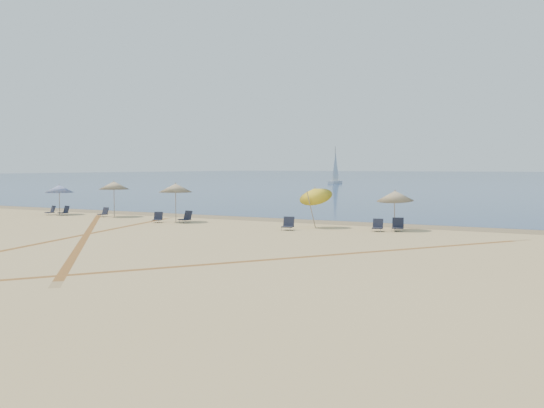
{
  "coord_description": "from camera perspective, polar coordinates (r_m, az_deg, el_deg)",
  "views": [
    {
      "loc": [
        18.03,
        -12.47,
        3.52
      ],
      "look_at": [
        0.0,
        20.0,
        1.3
      ],
      "focal_mm": 41.69,
      "sensor_mm": 36.0,
      "label": 1
    }
  ],
  "objects": [
    {
      "name": "chair_4",
      "position": [
        39.83,
        -7.76,
        -1.21
      ],
      "size": [
        0.75,
        0.83,
        0.74
      ],
      "rotation": [
        0.0,
        0.0,
        -0.2
      ],
      "color": "black",
      "rests_on": "ground"
    },
    {
      "name": "chair_1",
      "position": [
        47.78,
        -18.22,
        -0.61
      ],
      "size": [
        0.68,
        0.76,
        0.68
      ],
      "rotation": [
        0.0,
        0.0,
        -0.19
      ],
      "color": "black",
      "rests_on": "ground"
    },
    {
      "name": "umbrella_3",
      "position": [
        36.29,
        3.9,
        1.02
      ],
      "size": [
        1.92,
        2.07,
        2.71
      ],
      "color": "gray",
      "rests_on": "ground"
    },
    {
      "name": "chair_7",
      "position": [
        34.86,
        11.3,
        -1.91
      ],
      "size": [
        0.79,
        0.86,
        0.74
      ],
      "rotation": [
        0.0,
        0.0,
        0.28
      ],
      "color": "black",
      "rests_on": "ground"
    },
    {
      "name": "umbrella_1",
      "position": [
        45.56,
        -14.09,
        1.64
      ],
      "size": [
        2.13,
        2.13,
        2.53
      ],
      "color": "gray",
      "rests_on": "ground"
    },
    {
      "name": "umbrella_0",
      "position": [
        48.71,
        -18.66,
        1.31
      ],
      "size": [
        2.05,
        2.05,
        2.22
      ],
      "color": "gray",
      "rests_on": "ground"
    },
    {
      "name": "chair_2",
      "position": [
        45.65,
        -14.94,
        -0.75
      ],
      "size": [
        0.6,
        0.69,
        0.65
      ],
      "rotation": [
        0.0,
        0.0,
        -0.1
      ],
      "color": "black",
      "rests_on": "ground"
    },
    {
      "name": "wet_sand",
      "position": [
        40.84,
        2.73,
        -1.52
      ],
      "size": [
        500.0,
        500.0,
        0.0
      ],
      "primitive_type": "plane",
      "color": "olive",
      "rests_on": "ground"
    },
    {
      "name": "chair_5",
      "position": [
        34.91,
        1.47,
        -1.84
      ],
      "size": [
        0.77,
        0.84,
        0.73
      ],
      "rotation": [
        0.0,
        0.0,
        0.26
      ],
      "color": "black",
      "rests_on": "ground"
    },
    {
      "name": "chair_0",
      "position": [
        48.56,
        -19.32,
        -0.58
      ],
      "size": [
        0.71,
        0.77,
        0.66
      ],
      "rotation": [
        0.0,
        0.0,
        -0.3
      ],
      "color": "black",
      "rests_on": "ground"
    },
    {
      "name": "chair_6",
      "position": [
        34.72,
        9.53,
        -1.95
      ],
      "size": [
        0.7,
        0.77,
        0.68
      ],
      "rotation": [
        0.0,
        0.0,
        0.25
      ],
      "color": "black",
      "rests_on": "ground"
    },
    {
      "name": "umbrella_2",
      "position": [
        40.46,
        -8.7,
        1.44
      ],
      "size": [
        2.14,
        2.14,
        2.49
      ],
      "color": "gray",
      "rests_on": "ground"
    },
    {
      "name": "tire_tracks",
      "position": [
        29.42,
        -13.4,
        -3.54
      ],
      "size": [
        52.02,
        43.38,
        0.0
      ],
      "color": "tan",
      "rests_on": "ground"
    },
    {
      "name": "chair_3",
      "position": [
        40.26,
        -10.27,
        -1.24
      ],
      "size": [
        0.76,
        0.81,
        0.66
      ],
      "rotation": [
        0.0,
        0.0,
        0.43
      ],
      "color": "black",
      "rests_on": "ground"
    },
    {
      "name": "umbrella_4",
      "position": [
        35.45,
        11.05,
        0.73
      ],
      "size": [
        2.03,
        2.07,
        2.26
      ],
      "color": "gray",
      "rests_on": "ground"
    },
    {
      "name": "sailboat_0",
      "position": [
        129.2,
        5.74,
        2.86
      ],
      "size": [
        1.55,
        5.13,
        7.55
      ],
      "rotation": [
        0.0,
        0.0,
        0.05
      ],
      "color": "white",
      "rests_on": "ocean"
    }
  ]
}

